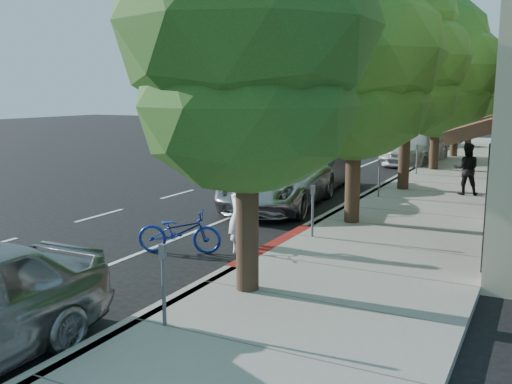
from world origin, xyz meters
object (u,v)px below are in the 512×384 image
Objects in this scene: street_tree_3 at (439,69)px; dark_suv_far at (417,135)px; bicycle at (179,231)px; street_tree_0 at (247,34)px; street_tree_4 at (459,70)px; silver_suv at (278,183)px; dark_sedan at (318,170)px; cyclist at (238,216)px; street_tree_1 at (356,57)px; pedestrian at (466,169)px; white_pickup at (415,148)px; street_tree_2 at (408,61)px; street_tree_5 at (472,80)px.

street_tree_3 reaches higher than dark_suv_far.
bicycle is 0.40× the size of dark_suv_far.
street_tree_4 is at bearing 90.00° from street_tree_0.
dark_sedan is at bearing 82.73° from silver_suv.
dark_suv_far is at bearing -20.28° from cyclist.
bicycle is (-2.70, -22.21, -4.27)m from street_tree_4.
street_tree_4 reaches higher than cyclist.
street_tree_0 is 29.90m from dark_suv_far.
pedestrian is (2.17, 5.77, -3.48)m from street_tree_1.
white_pickup is (1.29, 18.97, 0.29)m from bicycle.
street_tree_1 is 6.90m from dark_sedan.
street_tree_3 reaches higher than street_tree_0.
bicycle is at bearing -122.64° from street_tree_1.
bicycle is 0.35× the size of white_pickup.
street_tree_4 is 1.39× the size of white_pickup.
street_tree_0 is 1.61× the size of dark_sedan.
dark_sedan is at bearing -102.63° from street_tree_4.
street_tree_3 is at bearing -68.99° from dark_suv_far.
cyclist is (-1.60, -21.48, -3.94)m from street_tree_4.
silver_suv is at bearing -99.97° from street_tree_4.
cyclist is 0.87× the size of bicycle.
dark_sedan is at bearing -3.15° from pedestrian.
cyclist is at bearing -99.58° from street_tree_2.
bicycle is at bearing -87.27° from white_pickup.
street_tree_2 is 1.34× the size of silver_suv.
pedestrian reaches higher than dark_sedan.
dark_suv_far reaches higher than silver_suv.
street_tree_1 is 24.00m from dark_suv_far.
silver_suv is at bearing -105.45° from street_tree_3.
street_tree_2 is at bearing 49.73° from silver_suv.
street_tree_0 is 4.43× the size of cyclist.
pedestrian is (2.17, -6.23, -3.58)m from street_tree_3.
street_tree_4 is (-0.00, 18.00, 0.26)m from street_tree_1.
street_tree_5 is (-0.00, 18.00, -0.36)m from street_tree_2.
pedestrian is at bearing -61.67° from white_pickup.
street_tree_3 reaches higher than silver_suv.
white_pickup is at bearing -98.65° from street_tree_5.
bicycle is 27.72m from dark_suv_far.
street_tree_0 is at bearing -90.00° from street_tree_1.
cyclist reaches higher than silver_suv.
dark_suv_far is at bearing 100.04° from street_tree_2.
street_tree_0 is 21.14m from white_pickup.
street_tree_0 is 18.00m from street_tree_3.
street_tree_2 reaches higher than silver_suv.
street_tree_3 is 1.69× the size of dark_sedan.
street_tree_0 reaches higher than dark_suv_far.
cyclist is at bearing -95.90° from street_tree_3.
cyclist reaches higher than dark_suv_far.
cyclist is (-1.60, -15.48, -3.78)m from street_tree_3.
street_tree_1 is 1.60× the size of dark_sedan.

